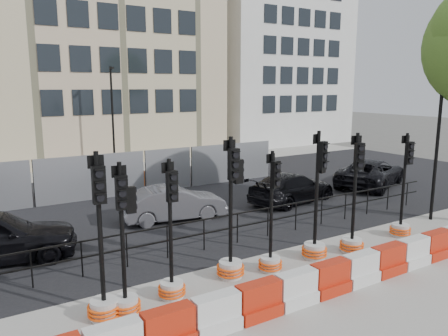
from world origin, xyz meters
TOP-DOWN VIEW (x-y plane):
  - ground at (0.00, 0.00)m, footprint 120.00×120.00m
  - sidewalk_near at (0.00, -3.00)m, footprint 40.00×6.00m
  - road at (0.00, 7.00)m, footprint 40.00×14.00m
  - sidewalk_far at (0.00, 16.00)m, footprint 40.00×4.00m
  - building_cream at (2.00, 21.99)m, footprint 15.00×10.06m
  - building_white at (17.00, 21.99)m, footprint 12.00×9.06m
  - kerb_railing at (0.00, 1.20)m, footprint 18.00×0.04m
  - heras_fencing at (0.57, 9.86)m, footprint 14.33×1.72m
  - lamp_post_far at (0.50, 14.98)m, footprint 0.12×0.56m
  - lamp_post_near at (7.50, -0.52)m, footprint 0.12×0.56m
  - barrier_row at (-0.00, -2.80)m, footprint 13.60×0.50m
  - traffic_signal_a at (-4.92, -1.13)m, footprint 0.71×0.71m
  - traffic_signal_b at (-4.47, -1.21)m, footprint 0.66×0.66m
  - traffic_signal_c at (-3.29, -1.02)m, footprint 0.65×0.65m
  - traffic_signal_d at (-1.52, -0.81)m, footprint 0.73×0.73m
  - traffic_signal_e at (-0.40, -1.03)m, footprint 0.64×0.64m
  - traffic_signal_f at (1.23, -1.00)m, footprint 0.73×0.73m
  - traffic_signal_g at (2.48, -1.24)m, footprint 0.71×0.71m
  - traffic_signal_h at (4.96, -1.08)m, footprint 0.68×0.68m
  - car_b at (-0.64, 4.52)m, footprint 2.47×4.25m
  - car_c at (4.74, 4.14)m, footprint 3.45×5.06m
  - car_d at (10.06, 4.46)m, footprint 5.86×6.59m

SIDE VIEW (x-z plane):
  - ground at x=0.00m, z-range 0.00..0.00m
  - sidewalk_near at x=0.00m, z-range 0.00..0.02m
  - sidewalk_far at x=0.00m, z-range 0.00..0.02m
  - road at x=0.00m, z-range 0.00..0.03m
  - barrier_row at x=0.00m, z-range -0.03..0.77m
  - car_b at x=-0.64m, z-range 0.00..1.27m
  - car_c at x=4.74m, z-range 0.00..1.27m
  - heras_fencing at x=0.57m, z-range -0.35..1.65m
  - traffic_signal_e at x=-0.40m, z-range -0.96..2.31m
  - traffic_signal_c at x=-3.29m, z-range -0.97..2.34m
  - car_d at x=10.06m, z-range 0.00..1.37m
  - kerb_railing at x=0.00m, z-range 0.19..1.19m
  - traffic_signal_h at x=4.96m, z-range -1.01..2.43m
  - traffic_signal_g at x=2.48m, z-range -1.05..2.54m
  - traffic_signal_a at x=-4.92m, z-range -1.06..2.56m
  - traffic_signal_b at x=-4.47m, z-range -0.88..2.49m
  - traffic_signal_d at x=-1.52m, z-range -0.96..2.72m
  - traffic_signal_f at x=1.23m, z-range -0.97..2.73m
  - lamp_post_far at x=0.50m, z-range 0.22..6.22m
  - lamp_post_near at x=7.50m, z-range 0.22..6.22m
  - building_white at x=17.00m, z-range 0.00..16.00m
  - building_cream at x=2.00m, z-range 0.00..18.00m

